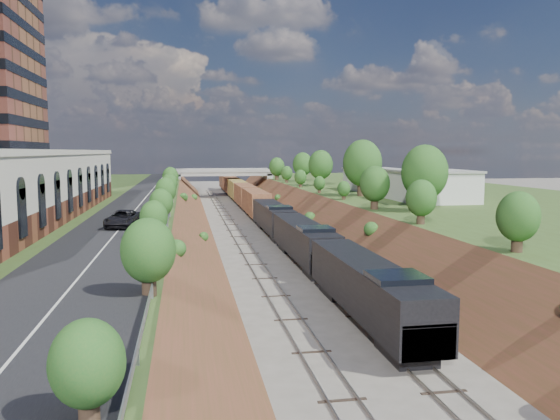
% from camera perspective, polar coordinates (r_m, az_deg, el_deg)
% --- Properties ---
extents(platform_left, '(44.00, 180.00, 5.00)m').
position_cam_1_polar(platform_left, '(82.02, -26.28, -1.02)').
color(platform_left, '#3E5221').
rests_on(platform_left, ground).
extents(platform_right, '(44.00, 180.00, 5.00)m').
position_cam_1_polar(platform_right, '(89.56, 18.70, -0.16)').
color(platform_right, '#3E5221').
rests_on(platform_right, ground).
extents(embankment_left, '(10.00, 180.00, 10.00)m').
position_cam_1_polar(embankment_left, '(79.02, -10.68, -2.57)').
color(embankment_left, brown).
rests_on(embankment_left, ground).
extents(embankment_right, '(10.00, 180.00, 10.00)m').
position_cam_1_polar(embankment_right, '(81.70, 4.94, -2.20)').
color(embankment_right, brown).
rests_on(embankment_right, ground).
extents(rail_left_track, '(1.58, 180.00, 0.18)m').
position_cam_1_polar(rail_left_track, '(79.32, -4.60, -2.38)').
color(rail_left_track, gray).
rests_on(rail_left_track, ground).
extents(rail_right_track, '(1.58, 180.00, 0.18)m').
position_cam_1_polar(rail_right_track, '(79.96, -0.89, -2.30)').
color(rail_right_track, gray).
rests_on(rail_right_track, ground).
extents(road, '(8.00, 180.00, 0.10)m').
position_cam_1_polar(road, '(78.62, -14.04, 1.02)').
color(road, black).
rests_on(road, platform_left).
extents(guardrail, '(0.10, 171.00, 0.70)m').
position_cam_1_polar(guardrail, '(78.19, -11.06, 1.43)').
color(guardrail, '#99999E').
rests_on(guardrail, platform_left).
extents(overpass, '(24.50, 8.30, 7.40)m').
position_cam_1_polar(overpass, '(140.63, -5.92, 3.30)').
color(overpass, gray).
rests_on(overpass, ground).
extents(white_building_near, '(9.00, 12.00, 4.00)m').
position_cam_1_polar(white_building_near, '(77.78, 15.47, 2.36)').
color(white_building_near, silver).
rests_on(white_building_near, platform_right).
extents(white_building_far, '(8.00, 10.00, 3.60)m').
position_cam_1_polar(white_building_far, '(97.91, 9.68, 3.12)').
color(white_building_far, silver).
rests_on(white_building_far, platform_right).
extents(tree_right_large, '(5.25, 5.25, 7.61)m').
position_cam_1_polar(tree_right_large, '(64.05, 14.86, 3.75)').
color(tree_right_large, '#473323').
rests_on(tree_right_large, platform_right).
extents(tree_left_crest, '(2.45, 2.45, 3.55)m').
position_cam_1_polar(tree_left_crest, '(38.47, -12.82, -1.17)').
color(tree_left_crest, '#473323').
rests_on(tree_left_crest, platform_left).
extents(freight_train, '(3.29, 149.37, 4.85)m').
position_cam_1_polar(freight_train, '(103.92, -3.03, 1.12)').
color(freight_train, black).
rests_on(freight_train, ground).
extents(suv, '(3.12, 5.64, 1.49)m').
position_cam_1_polar(suv, '(50.65, -16.09, -0.88)').
color(suv, black).
rests_on(suv, road).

